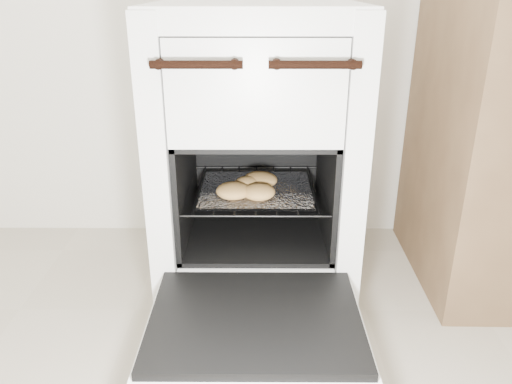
# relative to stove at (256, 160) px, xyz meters

# --- Properties ---
(stove) EXTENTS (0.53, 0.60, 0.82)m
(stove) POSITION_rel_stove_xyz_m (0.00, 0.00, 0.00)
(stove) COLOR white
(stove) RESTS_ON ground
(oven_door) EXTENTS (0.48, 0.37, 0.03)m
(oven_door) POSITION_rel_stove_xyz_m (-0.00, -0.45, -0.22)
(oven_door) COLOR black
(oven_door) RESTS_ON stove
(oven_rack) EXTENTS (0.39, 0.37, 0.01)m
(oven_rack) POSITION_rel_stove_xyz_m (-0.00, -0.06, -0.07)
(oven_rack) COLOR black
(oven_rack) RESTS_ON stove
(foil_sheet) EXTENTS (0.30, 0.27, 0.01)m
(foil_sheet) POSITION_rel_stove_xyz_m (0.00, -0.08, -0.06)
(foil_sheet) COLOR white
(foil_sheet) RESTS_ON oven_rack
(baked_rolls) EXTENTS (0.20, 0.21, 0.04)m
(baked_rolls) POSITION_rel_stove_xyz_m (-0.02, -0.11, -0.04)
(baked_rolls) COLOR tan
(baked_rolls) RESTS_ON foil_sheet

